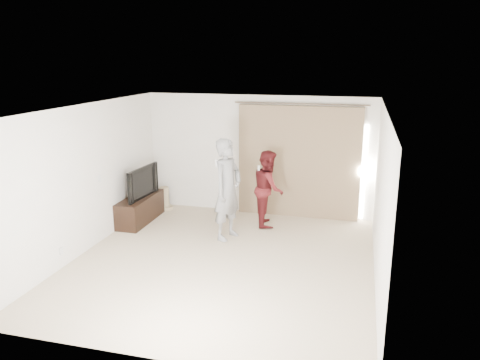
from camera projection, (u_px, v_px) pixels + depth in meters
name	position (u px, v px, depth m)	size (l,w,h in m)	color
floor	(222.00, 262.00, 7.97)	(5.50, 5.50, 0.00)	beige
wall_back	(258.00, 155.00, 10.21)	(5.00, 0.04, 2.60)	white
wall_left	(86.00, 179.00, 8.25)	(0.04, 5.50, 2.60)	white
ceiling	(221.00, 108.00, 7.30)	(5.00, 5.50, 0.01)	white
curtain	(299.00, 162.00, 9.95)	(2.80, 0.11, 2.46)	#937B5A
tv_console	(140.00, 209.00, 9.86)	(0.48, 1.40, 0.54)	black
tv	(139.00, 182.00, 9.71)	(1.13, 0.15, 0.65)	black
scratching_post	(164.00, 200.00, 10.67)	(0.39, 0.39, 0.52)	tan
person_man	(228.00, 189.00, 8.79)	(0.67, 0.82, 1.93)	gray
person_woman	(268.00, 188.00, 9.55)	(0.77, 0.89, 1.57)	#531518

